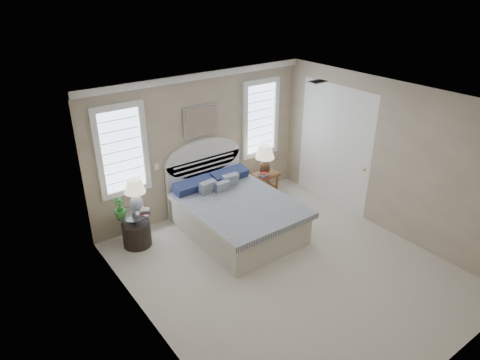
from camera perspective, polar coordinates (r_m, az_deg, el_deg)
name	(u,v)px	position (r m, az deg, el deg)	size (l,w,h in m)	color
floor	(287,269)	(7.00, 6.28, -11.70)	(4.50, 5.00, 0.01)	beige
ceiling	(297,104)	(5.78, 7.58, 10.06)	(4.50, 5.00, 0.01)	white
wall_back	(201,144)	(8.10, -5.20, 4.77)	(4.50, 0.02, 2.70)	tan
wall_left	(150,247)	(5.20, -11.93, -8.72)	(0.02, 5.00, 2.70)	tan
wall_right	(387,158)	(7.87, 19.04, 2.75)	(0.02, 5.00, 2.70)	tan
crown_molding	(199,76)	(7.70, -5.43, 13.68)	(4.50, 0.08, 0.12)	white
hvac_vent	(317,82)	(7.15, 10.26, 12.78)	(0.30, 0.20, 0.02)	#B2B2B2
switch_plate	(157,166)	(7.76, -11.06, 1.80)	(0.08, 0.01, 0.12)	white
window_left	(122,150)	(7.37, -15.51, 3.82)	(0.90, 0.06, 1.60)	#C7E0FC
window_right	(260,118)	(8.76, 2.70, 8.23)	(0.90, 0.06, 1.60)	#C7E0FC
painting	(201,121)	(7.91, -5.18, 7.87)	(0.74, 0.04, 0.58)	silver
closet_door	(334,146)	(8.58, 12.40, 4.41)	(0.02, 1.80, 2.40)	white
bed	(234,211)	(7.73, -0.84, -4.16)	(1.72, 2.28, 1.47)	beige
side_table_left	(135,226)	(7.51, -13.89, -5.95)	(0.56, 0.56, 0.63)	black
nightstand_right	(265,179)	(8.91, 3.37, 0.13)	(0.50, 0.40, 0.53)	brown
floor_pot	(137,234)	(7.60, -13.60, -6.97)	(0.48, 0.48, 0.44)	black
lamp_left	(135,191)	(7.32, -13.81, -1.46)	(0.43, 0.43, 0.58)	white
lamp_right	(265,157)	(8.63, 3.34, 3.07)	(0.46, 0.46, 0.63)	black
potted_plant	(119,208)	(7.23, -15.78, -3.65)	(0.20, 0.20, 0.36)	#357D32
books_left	(145,211)	(7.34, -12.58, -4.08)	(0.21, 0.18, 0.07)	#A92A30
books_right	(264,175)	(8.64, 3.22, 0.67)	(0.23, 0.19, 0.11)	#A92A30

